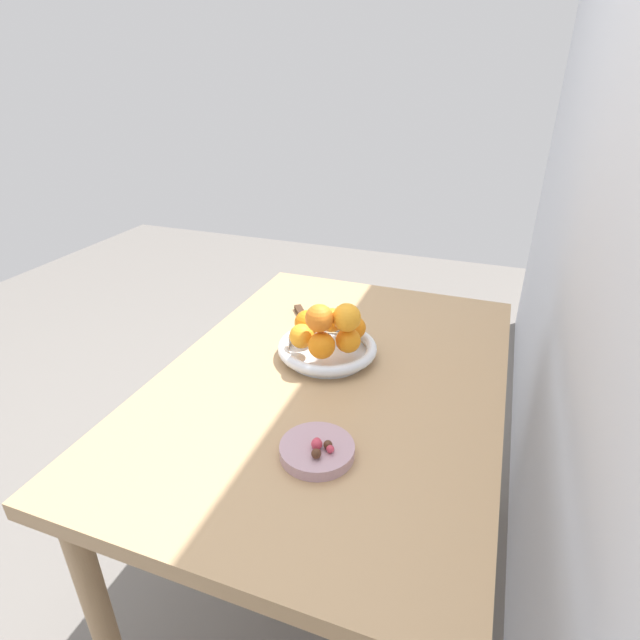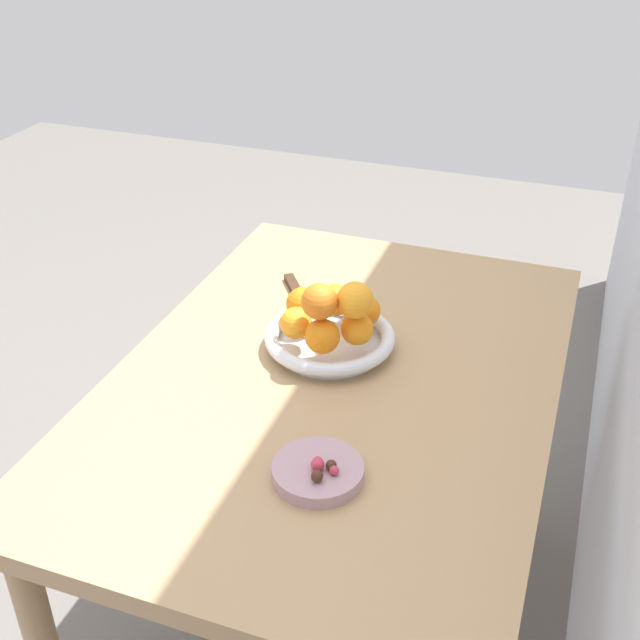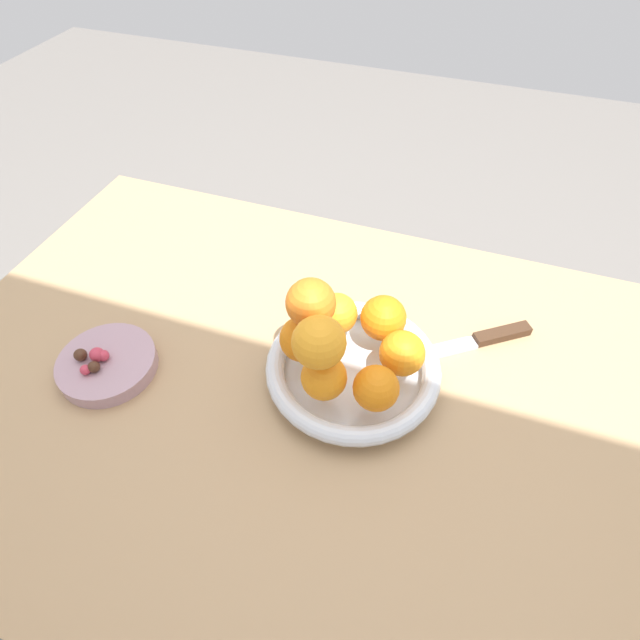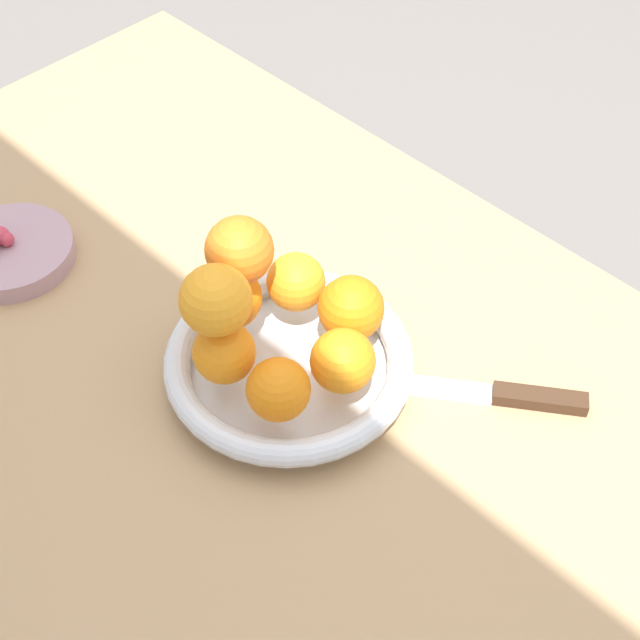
% 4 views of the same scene
% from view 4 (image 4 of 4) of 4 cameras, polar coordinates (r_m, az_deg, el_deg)
% --- Properties ---
extents(dining_table, '(1.10, 0.76, 0.74)m').
position_cam_4_polar(dining_table, '(1.05, -5.76, -5.43)').
color(dining_table, tan).
rests_on(dining_table, ground_plane).
extents(fruit_bowl, '(0.24, 0.24, 0.04)m').
position_cam_4_polar(fruit_bowl, '(0.95, -1.81, -2.57)').
color(fruit_bowl, silver).
rests_on(fruit_bowl, dining_table).
extents(candy_dish, '(0.14, 0.14, 0.02)m').
position_cam_4_polar(candy_dish, '(1.12, -17.55, 3.79)').
color(candy_dish, '#B28C99').
rests_on(candy_dish, dining_table).
extents(orange_0, '(0.06, 0.06, 0.06)m').
position_cam_4_polar(orange_0, '(0.94, -5.10, 1.18)').
color(orange_0, orange).
rests_on(orange_0, fruit_bowl).
extents(orange_1, '(0.06, 0.06, 0.06)m').
position_cam_4_polar(orange_1, '(0.90, -5.59, -1.90)').
color(orange_1, orange).
rests_on(orange_1, fruit_bowl).
extents(orange_2, '(0.06, 0.06, 0.06)m').
position_cam_4_polar(orange_2, '(0.87, -2.44, -4.06)').
color(orange_2, orange).
rests_on(orange_2, fruit_bowl).
extents(orange_3, '(0.06, 0.06, 0.06)m').
position_cam_4_polar(orange_3, '(0.88, 1.33, -2.39)').
color(orange_3, orange).
rests_on(orange_3, fruit_bowl).
extents(orange_4, '(0.06, 0.06, 0.06)m').
position_cam_4_polar(orange_4, '(0.92, 1.82, 0.68)').
color(orange_4, orange).
rests_on(orange_4, fruit_bowl).
extents(orange_5, '(0.06, 0.06, 0.06)m').
position_cam_4_polar(orange_5, '(0.95, -1.41, 2.22)').
color(orange_5, orange).
rests_on(orange_5, fruit_bowl).
extents(orange_6, '(0.07, 0.07, 0.07)m').
position_cam_4_polar(orange_6, '(0.85, -6.09, 1.16)').
color(orange_6, orange).
rests_on(orange_6, orange_1).
extents(orange_7, '(0.06, 0.06, 0.06)m').
position_cam_4_polar(orange_7, '(0.89, -4.72, 4.07)').
color(orange_7, orange).
rests_on(orange_7, orange_0).
extents(candy_ball_1, '(0.02, 0.02, 0.02)m').
position_cam_4_polar(candy_ball_1, '(1.11, -18.11, 4.70)').
color(candy_ball_1, '#C6384C').
rests_on(candy_ball_1, candy_dish).
extents(candy_ball_3, '(0.02, 0.02, 0.02)m').
position_cam_4_polar(candy_ball_3, '(1.11, -17.77, 4.50)').
color(candy_ball_3, '#C6384C').
rests_on(candy_ball_3, candy_dish).
extents(knife, '(0.22, 0.17, 0.01)m').
position_cam_4_polar(knife, '(0.96, 9.03, -4.14)').
color(knife, '#3F2819').
rests_on(knife, dining_table).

